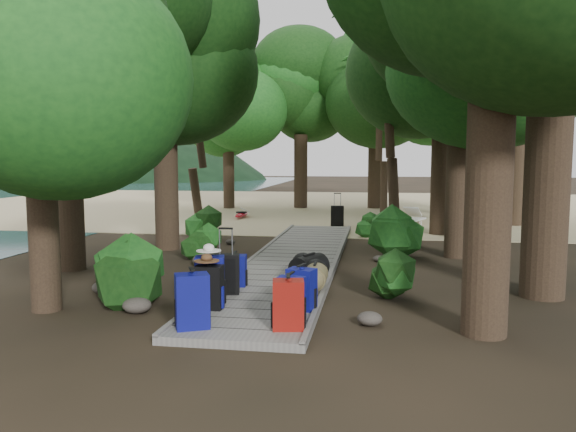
% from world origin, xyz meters
% --- Properties ---
extents(ground, '(120.00, 120.00, 0.00)m').
position_xyz_m(ground, '(0.00, 0.00, 0.00)').
color(ground, '#302418').
rests_on(ground, ground).
extents(sand_beach, '(40.00, 22.00, 0.02)m').
position_xyz_m(sand_beach, '(0.00, 16.00, 0.01)').
color(sand_beach, tan).
rests_on(sand_beach, ground).
extents(distant_hill, '(32.00, 16.00, 12.00)m').
position_xyz_m(distant_hill, '(-40.00, 48.00, 0.00)').
color(distant_hill, black).
rests_on(distant_hill, ground).
extents(boardwalk, '(2.00, 12.00, 0.12)m').
position_xyz_m(boardwalk, '(0.00, 1.00, 0.06)').
color(boardwalk, slate).
rests_on(boardwalk, ground).
extents(backpack_left_a, '(0.53, 0.47, 0.83)m').
position_xyz_m(backpack_left_a, '(-0.60, -4.56, 0.54)').
color(backpack_left_a, navy).
rests_on(backpack_left_a, boardwalk).
extents(backpack_left_b, '(0.41, 0.30, 0.74)m').
position_xyz_m(backpack_left_b, '(-0.66, -3.58, 0.49)').
color(backpack_left_b, black).
rests_on(backpack_left_b, boardwalk).
extents(backpack_left_c, '(0.52, 0.42, 0.84)m').
position_xyz_m(backpack_left_c, '(-0.74, -3.30, 0.54)').
color(backpack_left_c, navy).
rests_on(backpack_left_c, boardwalk).
extents(backpack_left_d, '(0.43, 0.33, 0.62)m').
position_xyz_m(backpack_left_d, '(-0.66, -2.01, 0.43)').
color(backpack_left_d, navy).
rests_on(backpack_left_d, boardwalk).
extents(backpack_right_a, '(0.46, 0.36, 0.75)m').
position_xyz_m(backpack_right_a, '(0.69, -4.40, 0.49)').
color(backpack_right_a, maroon).
rests_on(backpack_right_a, boardwalk).
extents(backpack_right_b, '(0.42, 0.32, 0.69)m').
position_xyz_m(backpack_right_b, '(0.66, -3.96, 0.46)').
color(backpack_right_b, navy).
rests_on(backpack_right_b, boardwalk).
extents(backpack_right_c, '(0.48, 0.40, 0.70)m').
position_xyz_m(backpack_right_c, '(0.74, -3.39, 0.47)').
color(backpack_right_c, navy).
rests_on(backpack_right_c, boardwalk).
extents(backpack_right_d, '(0.33, 0.24, 0.48)m').
position_xyz_m(backpack_right_d, '(0.70, -2.77, 0.36)').
color(backpack_right_d, '#3E431F').
rests_on(backpack_right_d, boardwalk).
extents(duffel_right_khaki, '(0.43, 0.64, 0.42)m').
position_xyz_m(duffel_right_khaki, '(0.79, -1.97, 0.33)').
color(duffel_right_khaki, olive).
rests_on(duffel_right_khaki, boardwalk).
extents(duffel_right_black, '(0.74, 0.87, 0.47)m').
position_xyz_m(duffel_right_black, '(0.60, -1.30, 0.35)').
color(duffel_right_black, black).
rests_on(duffel_right_black, boardwalk).
extents(suitcase_on_boardwalk, '(0.48, 0.32, 0.68)m').
position_xyz_m(suitcase_on_boardwalk, '(-0.65, -2.62, 0.46)').
color(suitcase_on_boardwalk, black).
rests_on(suitcase_on_boardwalk, boardwalk).
extents(lone_suitcase_on_sand, '(0.47, 0.29, 0.71)m').
position_xyz_m(lone_suitcase_on_sand, '(0.48, 7.96, 0.38)').
color(lone_suitcase_on_sand, black).
rests_on(lone_suitcase_on_sand, sand_beach).
extents(hat_brown, '(0.38, 0.38, 0.12)m').
position_xyz_m(hat_brown, '(-0.69, -3.61, 0.92)').
color(hat_brown, '#51351E').
rests_on(hat_brown, backpack_left_b).
extents(hat_white, '(0.39, 0.39, 0.13)m').
position_xyz_m(hat_white, '(-0.76, -3.27, 1.03)').
color(hat_white, silver).
rests_on(hat_white, backpack_left_c).
extents(kayak, '(0.73, 3.18, 0.32)m').
position_xyz_m(kayak, '(-3.50, 10.08, 0.18)').
color(kayak, '#AD0E1A').
rests_on(kayak, sand_beach).
extents(sun_lounger, '(1.20, 1.85, 0.57)m').
position_xyz_m(sun_lounger, '(3.19, 9.00, 0.30)').
color(sun_lounger, silver).
rests_on(sun_lounger, sand_beach).
extents(tree_right_a, '(5.30, 5.30, 8.83)m').
position_xyz_m(tree_right_a, '(3.33, -3.85, 4.42)').
color(tree_right_a, black).
rests_on(tree_right_a, ground).
extents(tree_right_c, '(4.85, 4.85, 8.40)m').
position_xyz_m(tree_right_c, '(3.78, 2.30, 4.20)').
color(tree_right_c, black).
rests_on(tree_right_c, ground).
extents(tree_right_d, '(5.38, 5.38, 9.87)m').
position_xyz_m(tree_right_d, '(5.10, 4.36, 4.94)').
color(tree_right_d, black).
rests_on(tree_right_d, ground).
extents(tree_right_e, '(4.72, 4.72, 8.50)m').
position_xyz_m(tree_right_e, '(3.80, 6.38, 4.25)').
color(tree_right_e, black).
rests_on(tree_right_e, ground).
extents(tree_right_f, '(5.40, 5.40, 9.65)m').
position_xyz_m(tree_right_f, '(6.73, 9.27, 4.82)').
color(tree_right_f, black).
rests_on(tree_right_f, ground).
extents(tree_left_a, '(3.99, 3.99, 6.65)m').
position_xyz_m(tree_left_a, '(-3.33, -3.66, 3.32)').
color(tree_left_a, black).
rests_on(tree_left_a, ground).
extents(tree_left_b, '(4.50, 4.50, 8.09)m').
position_xyz_m(tree_left_b, '(-4.67, -0.57, 4.05)').
color(tree_left_b, black).
rests_on(tree_left_b, ground).
extents(tree_left_c, '(5.13, 5.13, 8.92)m').
position_xyz_m(tree_left_c, '(-3.63, 2.36, 4.46)').
color(tree_left_c, black).
rests_on(tree_left_c, ground).
extents(tree_back_a, '(5.31, 5.31, 9.20)m').
position_xyz_m(tree_back_a, '(-1.77, 14.94, 4.60)').
color(tree_back_a, black).
rests_on(tree_back_a, ground).
extents(tree_back_b, '(5.30, 5.30, 9.46)m').
position_xyz_m(tree_back_b, '(1.74, 15.32, 4.73)').
color(tree_back_b, black).
rests_on(tree_back_b, ground).
extents(tree_back_c, '(5.22, 5.22, 9.39)m').
position_xyz_m(tree_back_c, '(5.17, 15.19, 4.70)').
color(tree_back_c, black).
rests_on(tree_back_c, ground).
extents(tree_back_d, '(4.52, 4.52, 7.53)m').
position_xyz_m(tree_back_d, '(-5.11, 14.18, 3.76)').
color(tree_back_d, black).
rests_on(tree_back_d, ground).
extents(palm_right_a, '(4.23, 4.23, 7.22)m').
position_xyz_m(palm_right_a, '(2.55, 5.38, 3.61)').
color(palm_right_a, '#0F3810').
rests_on(palm_right_a, ground).
extents(palm_right_b, '(4.36, 4.36, 8.41)m').
position_xyz_m(palm_right_b, '(4.66, 10.43, 4.21)').
color(palm_right_b, '#0F3810').
rests_on(palm_right_b, ground).
extents(palm_right_c, '(4.26, 4.26, 6.78)m').
position_xyz_m(palm_right_c, '(2.37, 12.29, 3.39)').
color(palm_right_c, '#0F3810').
rests_on(palm_right_c, ground).
extents(palm_left_a, '(3.91, 3.91, 6.23)m').
position_xyz_m(palm_left_a, '(-4.20, 6.25, 3.11)').
color(palm_left_a, '#0F3810').
rests_on(palm_left_a, ground).
extents(rock_left_a, '(0.45, 0.41, 0.25)m').
position_xyz_m(rock_left_a, '(-1.84, -3.59, 0.12)').
color(rock_left_a, '#4C473F').
rests_on(rock_left_a, ground).
extents(rock_left_b, '(0.41, 0.37, 0.23)m').
position_xyz_m(rock_left_b, '(-2.96, -2.48, 0.11)').
color(rock_left_b, '#4C473F').
rests_on(rock_left_b, ground).
extents(rock_left_c, '(0.50, 0.45, 0.27)m').
position_xyz_m(rock_left_c, '(-1.98, 0.26, 0.14)').
color(rock_left_c, '#4C473F').
rests_on(rock_left_c, ground).
extents(rock_left_d, '(0.27, 0.24, 0.15)m').
position_xyz_m(rock_left_d, '(-2.18, 3.37, 0.07)').
color(rock_left_d, '#4C473F').
rests_on(rock_left_d, ground).
extents(rock_right_a, '(0.37, 0.33, 0.20)m').
position_xyz_m(rock_right_a, '(1.77, -3.67, 0.10)').
color(rock_right_a, '#4C473F').
rests_on(rock_right_a, ground).
extents(rock_right_b, '(0.54, 0.49, 0.30)m').
position_xyz_m(rock_right_b, '(2.19, -0.95, 0.15)').
color(rock_right_b, '#4C473F').
rests_on(rock_right_b, ground).
extents(rock_right_c, '(0.28, 0.25, 0.15)m').
position_xyz_m(rock_right_c, '(1.92, 1.39, 0.08)').
color(rock_right_c, '#4C473F').
rests_on(rock_right_c, ground).
extents(rock_right_d, '(0.49, 0.44, 0.27)m').
position_xyz_m(rock_right_d, '(2.77, 3.62, 0.13)').
color(rock_right_d, '#4C473F').
rests_on(rock_right_d, ground).
extents(shrub_left_a, '(1.22, 1.22, 1.10)m').
position_xyz_m(shrub_left_a, '(-2.10, -3.03, 0.55)').
color(shrub_left_a, '#154717').
rests_on(shrub_left_a, ground).
extents(shrub_left_b, '(0.79, 0.79, 0.71)m').
position_xyz_m(shrub_left_b, '(-2.28, 1.22, 0.35)').
color(shrub_left_b, '#154717').
rests_on(shrub_left_b, ground).
extents(shrub_left_c, '(1.07, 1.07, 0.96)m').
position_xyz_m(shrub_left_c, '(-3.15, 4.14, 0.48)').
color(shrub_left_c, '#154717').
rests_on(shrub_left_c, ground).
extents(shrub_right_a, '(0.90, 0.90, 0.81)m').
position_xyz_m(shrub_right_a, '(2.06, -2.21, 0.41)').
color(shrub_right_a, '#154717').
rests_on(shrub_right_a, ground).
extents(shrub_right_b, '(1.44, 1.44, 1.30)m').
position_xyz_m(shrub_right_b, '(2.34, 2.11, 0.65)').
color(shrub_right_b, '#154717').
rests_on(shrub_right_b, ground).
extents(shrub_right_c, '(0.82, 0.82, 0.73)m').
position_xyz_m(shrub_right_c, '(1.73, 5.35, 0.37)').
color(shrub_right_c, '#154717').
rests_on(shrub_right_c, ground).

